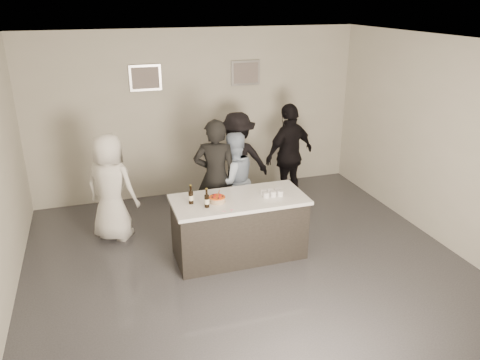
{
  "coord_description": "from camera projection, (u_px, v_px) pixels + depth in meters",
  "views": [
    {
      "loc": [
        -1.82,
        -5.17,
        3.51
      ],
      "look_at": [
        0.0,
        0.5,
        1.15
      ],
      "focal_mm": 35.0,
      "sensor_mm": 36.0,
      "label": 1
    }
  ],
  "objects": [
    {
      "name": "cake",
      "position": [
        217.0,
        200.0,
        6.31
      ],
      "size": [
        0.22,
        0.22,
        0.07
      ],
      "primitive_type": "cylinder",
      "color": "orange",
      "rests_on": "bar_counter"
    },
    {
      "name": "wall_front",
      "position": [
        397.0,
        312.0,
        3.18
      ],
      "size": [
        6.0,
        0.04,
        3.0
      ],
      "primitive_type": "cube",
      "color": "beige",
      "rests_on": "ground"
    },
    {
      "name": "tumbler_cluster",
      "position": [
        272.0,
        193.0,
        6.53
      ],
      "size": [
        0.3,
        0.19,
        0.08
      ],
      "primitive_type": "cube",
      "color": "#C69012",
      "rests_on": "bar_counter"
    },
    {
      "name": "beer_bottle_a",
      "position": [
        191.0,
        195.0,
        6.24
      ],
      "size": [
        0.07,
        0.07,
        0.26
      ],
      "primitive_type": "cylinder",
      "color": "black",
      "rests_on": "bar_counter"
    },
    {
      "name": "picture_right",
      "position": [
        246.0,
        73.0,
        8.46
      ],
      "size": [
        0.54,
        0.04,
        0.44
      ],
      "primitive_type": "cube",
      "color": "#B2B2B7",
      "rests_on": "wall_back"
    },
    {
      "name": "person_guest_back",
      "position": [
        237.0,
        161.0,
        8.06
      ],
      "size": [
        1.14,
        0.71,
        1.7
      ],
      "primitive_type": "imported",
      "rotation": [
        0.0,
        0.0,
        3.07
      ],
      "color": "black",
      "rests_on": "ground"
    },
    {
      "name": "wall_right",
      "position": [
        450.0,
        146.0,
        6.69
      ],
      "size": [
        0.04,
        6.0,
        3.0
      ],
      "primitive_type": "cube",
      "color": "beige",
      "rests_on": "ground"
    },
    {
      "name": "beer_bottle_b",
      "position": [
        207.0,
        198.0,
        6.13
      ],
      "size": [
        0.07,
        0.07,
        0.26
      ],
      "primitive_type": "cylinder",
      "color": "black",
      "rests_on": "bar_counter"
    },
    {
      "name": "wall_back",
      "position": [
        198.0,
        114.0,
        8.49
      ],
      "size": [
        6.0,
        0.04,
        3.0
      ],
      "primitive_type": "cube",
      "color": "beige",
      "rests_on": "ground"
    },
    {
      "name": "floor",
      "position": [
        251.0,
        271.0,
        6.38
      ],
      "size": [
        6.0,
        6.0,
        0.0
      ],
      "primitive_type": "plane",
      "color": "#3D3D42",
      "rests_on": "ground"
    },
    {
      "name": "person_guest_left",
      "position": [
        111.0,
        188.0,
        6.98
      ],
      "size": [
        0.97,
        0.9,
        1.66
      ],
      "primitive_type": "imported",
      "rotation": [
        0.0,
        0.0,
        2.54
      ],
      "color": "white",
      "rests_on": "ground"
    },
    {
      "name": "candles",
      "position": [
        229.0,
        211.0,
        6.07
      ],
      "size": [
        0.24,
        0.08,
        0.01
      ],
      "primitive_type": "cube",
      "color": "pink",
      "rests_on": "bar_counter"
    },
    {
      "name": "picture_left",
      "position": [
        145.0,
        78.0,
        7.95
      ],
      "size": [
        0.54,
        0.04,
        0.44
      ],
      "primitive_type": "cube",
      "color": "#B2B2B7",
      "rests_on": "wall_back"
    },
    {
      "name": "person_main_black",
      "position": [
        216.0,
        178.0,
        7.13
      ],
      "size": [
        0.78,
        0.64,
        1.83
      ],
      "primitive_type": "imported",
      "rotation": [
        0.0,
        0.0,
        2.8
      ],
      "color": "black",
      "rests_on": "ground"
    },
    {
      "name": "bar_counter",
      "position": [
        239.0,
        227.0,
        6.62
      ],
      "size": [
        1.86,
        0.86,
        0.9
      ],
      "primitive_type": "cube",
      "color": "white",
      "rests_on": "ground"
    },
    {
      "name": "person_main_blue",
      "position": [
        233.0,
        181.0,
        7.36
      ],
      "size": [
        0.88,
        0.76,
        1.57
      ],
      "primitive_type": "imported",
      "rotation": [
        0.0,
        0.0,
        3.38
      ],
      "color": "#A5BAD8",
      "rests_on": "ground"
    },
    {
      "name": "ceiling",
      "position": [
        254.0,
        43.0,
        5.28
      ],
      "size": [
        6.0,
        6.0,
        0.0
      ],
      "primitive_type": "plane",
      "rotation": [
        3.14,
        0.0,
        0.0
      ],
      "color": "white"
    },
    {
      "name": "person_guest_right",
      "position": [
        289.0,
        155.0,
        8.18
      ],
      "size": [
        1.15,
        0.81,
        1.82
      ],
      "primitive_type": "imported",
      "rotation": [
        0.0,
        0.0,
        3.52
      ],
      "color": "black",
      "rests_on": "ground"
    }
  ]
}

